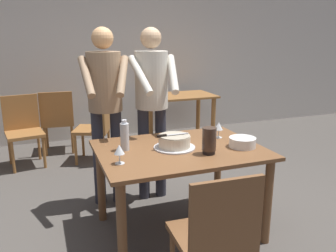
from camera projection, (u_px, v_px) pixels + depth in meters
ground_plane at (179, 230)px, 3.02m from camera, size 14.00×14.00×0.00m
back_wall at (105, 54)px, 5.54m from camera, size 10.00×0.12×2.70m
main_dining_table at (180, 161)px, 2.86m from camera, size 1.33×0.98×0.75m
cake_on_platter at (174, 142)px, 2.81m from camera, size 0.34×0.34×0.11m
cake_knife at (166, 135)px, 2.77m from camera, size 0.27×0.03×0.02m
plate_stack at (242, 142)px, 2.85m from camera, size 0.22×0.22×0.08m
wine_glass_near at (119, 150)px, 2.46m from camera, size 0.08×0.08×0.14m
wine_glass_far at (219, 127)px, 3.09m from camera, size 0.08×0.08×0.14m
water_bottle at (125, 136)px, 2.75m from camera, size 0.07×0.07×0.25m
hurricane_lamp at (209, 141)px, 2.67m from camera, size 0.11×0.11×0.21m
person_cutting_cake at (152, 95)px, 3.37m from camera, size 0.47×0.56×1.72m
person_standing_beside at (105, 98)px, 3.25m from camera, size 0.46×0.57×1.72m
chair_near_side at (215, 234)px, 2.07m from camera, size 0.46×0.46×0.90m
background_table at (181, 105)px, 5.45m from camera, size 1.00×0.70×0.74m
background_chair_1 at (58, 119)px, 4.89m from camera, size 0.47×0.47×0.90m
background_chair_2 at (23, 128)px, 4.43m from camera, size 0.50×0.50×0.90m
background_chair_3 at (98, 125)px, 4.57m from camera, size 0.57×0.57×0.90m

